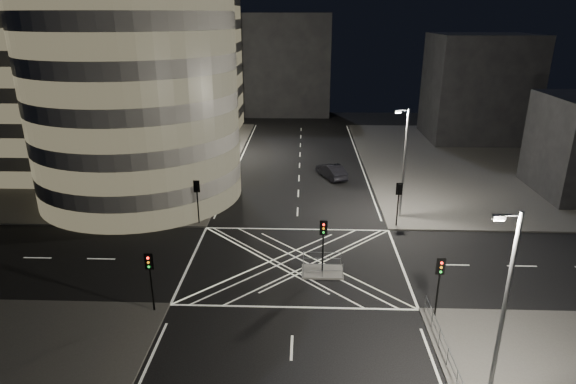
{
  "coord_description": "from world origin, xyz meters",
  "views": [
    {
      "loc": [
        0.58,
        -32.44,
        17.72
      ],
      "look_at": [
        -0.82,
        7.3,
        3.0
      ],
      "focal_mm": 30.0,
      "sensor_mm": 36.0,
      "label": 1
    }
  ],
  "objects_px": {
    "traffic_signal_nr": "(439,277)",
    "street_lamp_right_far": "(404,160)",
    "central_island": "(322,272)",
    "traffic_signal_island": "(323,237)",
    "street_lamp_left_near": "(200,149)",
    "traffic_signal_fl": "(197,194)",
    "traffic_signal_fr": "(399,196)",
    "traffic_signal_nl": "(150,271)",
    "street_lamp_left_far": "(229,113)",
    "sedan": "(331,171)",
    "street_lamp_right_near": "(503,308)"
  },
  "relations": [
    {
      "from": "central_island",
      "to": "sedan",
      "type": "bearing_deg",
      "value": 85.47
    },
    {
      "from": "traffic_signal_nl",
      "to": "traffic_signal_nr",
      "type": "xyz_separation_m",
      "value": [
        17.6,
        0.0,
        0.0
      ]
    },
    {
      "from": "street_lamp_left_far",
      "to": "street_lamp_right_far",
      "type": "distance_m",
      "value": 28.23
    },
    {
      "from": "traffic_signal_nl",
      "to": "street_lamp_right_near",
      "type": "xyz_separation_m",
      "value": [
        18.24,
        -7.2,
        2.63
      ]
    },
    {
      "from": "traffic_signal_island",
      "to": "street_lamp_right_near",
      "type": "distance_m",
      "value": 14.78
    },
    {
      "from": "central_island",
      "to": "traffic_signal_island",
      "type": "bearing_deg",
      "value": 0.0
    },
    {
      "from": "traffic_signal_nl",
      "to": "street_lamp_left_near",
      "type": "relative_size",
      "value": 0.4
    },
    {
      "from": "traffic_signal_nl",
      "to": "street_lamp_left_near",
      "type": "xyz_separation_m",
      "value": [
        -0.64,
        18.8,
        2.63
      ]
    },
    {
      "from": "street_lamp_right_far",
      "to": "sedan",
      "type": "distance_m",
      "value": 13.49
    },
    {
      "from": "traffic_signal_fl",
      "to": "traffic_signal_nl",
      "type": "height_order",
      "value": "same"
    },
    {
      "from": "traffic_signal_fr",
      "to": "street_lamp_left_far",
      "type": "height_order",
      "value": "street_lamp_left_far"
    },
    {
      "from": "traffic_signal_fl",
      "to": "traffic_signal_fr",
      "type": "height_order",
      "value": "same"
    },
    {
      "from": "traffic_signal_nr",
      "to": "street_lamp_right_far",
      "type": "bearing_deg",
      "value": 87.7
    },
    {
      "from": "traffic_signal_nl",
      "to": "traffic_signal_fl",
      "type": "bearing_deg",
      "value": 90.0
    },
    {
      "from": "central_island",
      "to": "traffic_signal_fr",
      "type": "height_order",
      "value": "traffic_signal_fr"
    },
    {
      "from": "traffic_signal_nl",
      "to": "traffic_signal_fr",
      "type": "distance_m",
      "value": 22.24
    },
    {
      "from": "central_island",
      "to": "street_lamp_right_far",
      "type": "distance_m",
      "value": 13.98
    },
    {
      "from": "street_lamp_left_near",
      "to": "street_lamp_right_far",
      "type": "distance_m",
      "value": 19.11
    },
    {
      "from": "street_lamp_left_near",
      "to": "sedan",
      "type": "distance_m",
      "value": 16.24
    },
    {
      "from": "street_lamp_left_near",
      "to": "traffic_signal_nl",
      "type": "bearing_deg",
      "value": -88.06
    },
    {
      "from": "street_lamp_left_far",
      "to": "street_lamp_right_far",
      "type": "height_order",
      "value": "same"
    },
    {
      "from": "traffic_signal_fr",
      "to": "sedan",
      "type": "distance_m",
      "value": 14.55
    },
    {
      "from": "traffic_signal_nr",
      "to": "street_lamp_left_near",
      "type": "distance_m",
      "value": 26.32
    },
    {
      "from": "traffic_signal_island",
      "to": "street_lamp_left_near",
      "type": "xyz_separation_m",
      "value": [
        -11.44,
        13.5,
        2.63
      ]
    },
    {
      "from": "traffic_signal_fr",
      "to": "street_lamp_left_far",
      "type": "distance_m",
      "value": 29.63
    },
    {
      "from": "traffic_signal_fl",
      "to": "street_lamp_right_far",
      "type": "relative_size",
      "value": 0.4
    },
    {
      "from": "traffic_signal_nr",
      "to": "street_lamp_right_near",
      "type": "xyz_separation_m",
      "value": [
        0.64,
        -7.2,
        2.63
      ]
    },
    {
      "from": "traffic_signal_fr",
      "to": "street_lamp_right_far",
      "type": "relative_size",
      "value": 0.4
    },
    {
      "from": "street_lamp_right_near",
      "to": "traffic_signal_nr",
      "type": "bearing_deg",
      "value": 95.04
    },
    {
      "from": "traffic_signal_nl",
      "to": "traffic_signal_island",
      "type": "bearing_deg",
      "value": 26.14
    },
    {
      "from": "traffic_signal_fl",
      "to": "street_lamp_left_near",
      "type": "height_order",
      "value": "street_lamp_left_near"
    },
    {
      "from": "traffic_signal_nl",
      "to": "sedan",
      "type": "bearing_deg",
      "value": 65.17
    },
    {
      "from": "street_lamp_left_far",
      "to": "street_lamp_right_near",
      "type": "relative_size",
      "value": 1.0
    },
    {
      "from": "street_lamp_right_far",
      "to": "street_lamp_right_near",
      "type": "height_order",
      "value": "same"
    },
    {
      "from": "street_lamp_left_near",
      "to": "sedan",
      "type": "bearing_deg",
      "value": 32.16
    },
    {
      "from": "traffic_signal_fl",
      "to": "sedan",
      "type": "xyz_separation_m",
      "value": [
        12.52,
        13.47,
        -2.08
      ]
    },
    {
      "from": "traffic_signal_nl",
      "to": "street_lamp_left_near",
      "type": "distance_m",
      "value": 18.99
    },
    {
      "from": "traffic_signal_fr",
      "to": "sedan",
      "type": "xyz_separation_m",
      "value": [
        -5.08,
        13.47,
        -2.08
      ]
    },
    {
      "from": "traffic_signal_island",
      "to": "street_lamp_right_far",
      "type": "xyz_separation_m",
      "value": [
        7.44,
        10.5,
        2.63
      ]
    },
    {
      "from": "traffic_signal_island",
      "to": "street_lamp_left_near",
      "type": "bearing_deg",
      "value": 130.27
    },
    {
      "from": "traffic_signal_fr",
      "to": "traffic_signal_nr",
      "type": "relative_size",
      "value": 1.0
    },
    {
      "from": "traffic_signal_nr",
      "to": "traffic_signal_fr",
      "type": "bearing_deg",
      "value": 90.0
    },
    {
      "from": "traffic_signal_fl",
      "to": "street_lamp_left_far",
      "type": "bearing_deg",
      "value": 91.57
    },
    {
      "from": "street_lamp_left_far",
      "to": "sedan",
      "type": "distance_m",
      "value": 17.03
    },
    {
      "from": "street_lamp_left_near",
      "to": "street_lamp_right_far",
      "type": "relative_size",
      "value": 1.0
    },
    {
      "from": "street_lamp_left_near",
      "to": "street_lamp_right_near",
      "type": "bearing_deg",
      "value": -54.03
    },
    {
      "from": "traffic_signal_nr",
      "to": "traffic_signal_island",
      "type": "bearing_deg",
      "value": 142.07
    },
    {
      "from": "street_lamp_left_near",
      "to": "street_lamp_left_far",
      "type": "xyz_separation_m",
      "value": [
        0.0,
        18.0,
        0.0
      ]
    },
    {
      "from": "traffic_signal_nl",
      "to": "traffic_signal_nr",
      "type": "relative_size",
      "value": 1.0
    },
    {
      "from": "street_lamp_right_near",
      "to": "traffic_signal_island",
      "type": "bearing_deg",
      "value": 120.75
    }
  ]
}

